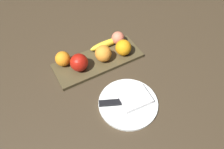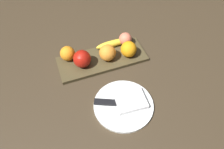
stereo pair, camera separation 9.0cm
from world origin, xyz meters
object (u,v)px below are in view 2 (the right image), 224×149
Objects in this scene: orange_center at (67,53)px; dinner_plate at (123,105)px; peach at (125,39)px; folded_napkin at (131,101)px; fruit_tray at (102,59)px; orange_near_apple at (129,49)px; banana at (112,44)px; apple at (82,59)px; knife at (110,103)px; orange_near_banana at (107,53)px.

orange_center is 0.34m from dinner_plate.
peach reaches higher than folded_napkin.
orange_near_apple reaches higher than fruit_tray.
fruit_tray is 0.09m from banana.
folded_napkin is (0.12, -0.25, -0.03)m from apple.
apple is 1.06× the size of orange_near_apple.
dinner_plate is 1.34× the size of knife.
banana is 1.40× the size of folded_napkin.
knife is at bearing 163.74° from folded_napkin.
dinner_plate is at bearing -113.40° from peach.
orange_center is at bearing -179.67° from peach.
fruit_tray is at bearing 90.00° from dinner_plate.
knife is (-0.17, -0.21, -0.04)m from orange_near_apple.
orange_near_banana is 0.25m from dinner_plate.
knife is at bearing -107.51° from orange_near_banana.
orange_center is 0.57× the size of folded_napkin.
dinner_plate is at bearing -103.46° from banana.
apple reaches higher than peach.
orange_center is (-0.14, 0.05, 0.04)m from fruit_tray.
folded_napkin reaches higher than knife.
apple is at bearing 110.53° from dinner_plate.
orange_near_banana reaches higher than orange_center.
folded_napkin is at bearing -63.81° from apple.
banana is at bearing 82.43° from folded_napkin.
apple is 0.48× the size of banana.
orange_near_banana is 0.13m from peach.
knife is (-0.05, 0.02, 0.01)m from dinner_plate.
knife is (0.10, -0.28, -0.03)m from orange_center.
apple is 0.23m from knife.
peach is (0.23, 0.06, -0.01)m from apple.
orange_near_apple is 0.08m from peach.
banana is 2.19× the size of orange_near_banana.
orange_near_apple reaches higher than folded_napkin.
orange_near_banana is 0.18m from orange_center.
apple reaches higher than knife.
orange_near_banana is at bearing 96.93° from knife.
peach is at bearing 81.99° from knife.
orange_near_apple is 0.27m from orange_center.
apple is 0.27m from dinner_plate.
fruit_tray is 1.72× the size of dinner_plate.
apple is 0.28m from folded_napkin.
orange_near_banana reaches higher than orange_near_apple.
orange_near_apple is at bearing 76.30° from knife.
orange_near_banana is (0.11, -0.00, -0.00)m from apple.
dinner_plate is at bearing -69.47° from apple.
apple reaches higher than orange_center.
dinner_plate is at bearing -95.15° from orange_near_banana.
peach reaches higher than fruit_tray.
knife is at bearing -122.45° from peach.
banana reaches higher than fruit_tray.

